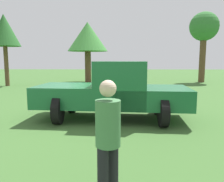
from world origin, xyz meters
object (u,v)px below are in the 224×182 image
(pickup_truck, at_px, (116,89))
(tree_far_center, at_px, (4,31))
(tree_back_left, at_px, (204,29))
(person_bystander, at_px, (108,136))
(tree_back_right, at_px, (88,37))

(pickup_truck, height_order, tree_far_center, tree_far_center)
(pickup_truck, relative_size, tree_back_left, 0.83)
(pickup_truck, height_order, person_bystander, pickup_truck)
(pickup_truck, height_order, tree_back_left, tree_back_left)
(tree_back_right, xyz_separation_m, tree_far_center, (2.99, -5.59, 0.17))
(tree_back_left, relative_size, tree_back_right, 1.16)
(pickup_truck, bearing_deg, tree_back_left, -115.99)
(pickup_truck, bearing_deg, tree_back_right, -74.10)
(person_bystander, xyz_separation_m, tree_far_center, (-13.49, -8.05, 3.05))
(tree_back_left, distance_m, tree_back_right, 9.82)
(person_bystander, xyz_separation_m, tree_back_left, (-16.78, 7.33, 3.59))
(tree_back_left, height_order, tree_back_right, tree_back_left)
(person_bystander, height_order, tree_back_left, tree_back_left)
(pickup_truck, xyz_separation_m, person_bystander, (4.29, -0.05, -0.04))
(person_bystander, xyz_separation_m, tree_back_right, (-16.48, -2.47, 2.88))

